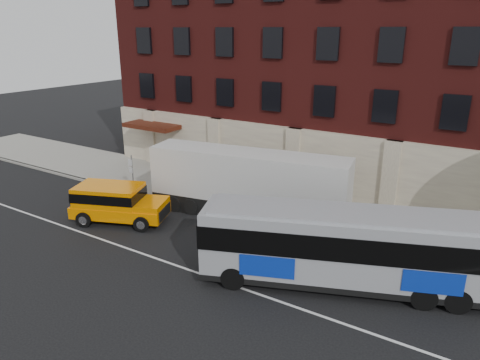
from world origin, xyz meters
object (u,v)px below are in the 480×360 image
Objects in this scene: sign_pole at (132,171)px; city_bus at (350,246)px; yellow_suv at (115,201)px; shipping_container at (248,185)px.

sign_pole is 15.53m from city_bus.
yellow_suv is 0.48× the size of shipping_container.
yellow_suv is at bearing -177.96° from city_bus.
shipping_container reaches higher than city_bus.
shipping_container is at bearing 5.99° from sign_pole.
city_bus reaches higher than yellow_suv.
sign_pole is 8.09m from shipping_container.
yellow_suv is 7.22m from shipping_container.
shipping_container is (-7.16, 4.01, 0.03)m from city_bus.
shipping_container reaches higher than sign_pole.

